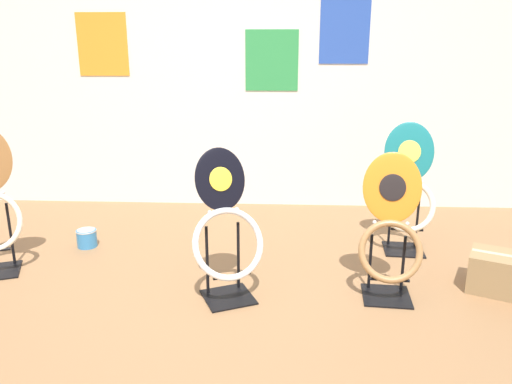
% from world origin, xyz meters
% --- Properties ---
extents(ground_plane, '(14.00, 14.00, 0.00)m').
position_xyz_m(ground_plane, '(0.00, 0.00, 0.00)').
color(ground_plane, '#8E6642').
extents(wall_back, '(8.00, 0.07, 2.60)m').
position_xyz_m(wall_back, '(0.00, 2.34, 1.30)').
color(wall_back, silver).
rests_on(wall_back, ground_plane).
extents(toilet_seat_display_jazz_black, '(0.48, 0.43, 0.89)m').
position_xyz_m(toilet_seat_display_jazz_black, '(0.08, 0.47, 0.40)').
color(toilet_seat_display_jazz_black, black).
rests_on(toilet_seat_display_jazz_black, ground_plane).
extents(toilet_seat_display_orange_sun, '(0.38, 0.33, 0.86)m').
position_xyz_m(toilet_seat_display_orange_sun, '(1.03, 0.55, 0.40)').
color(toilet_seat_display_orange_sun, black).
rests_on(toilet_seat_display_orange_sun, ground_plane).
extents(toilet_seat_display_teal_sax, '(0.40, 0.34, 0.93)m').
position_xyz_m(toilet_seat_display_teal_sax, '(1.30, 1.27, 0.44)').
color(toilet_seat_display_teal_sax, black).
rests_on(toilet_seat_display_teal_sax, ground_plane).
extents(paint_can, '(0.15, 0.15, 0.14)m').
position_xyz_m(paint_can, '(-1.05, 1.20, 0.07)').
color(paint_can, teal).
rests_on(paint_can, ground_plane).
extents(storage_box, '(0.55, 0.45, 0.24)m').
position_xyz_m(storage_box, '(1.79, 0.61, 0.12)').
color(storage_box, '#93754C').
rests_on(storage_box, ground_plane).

